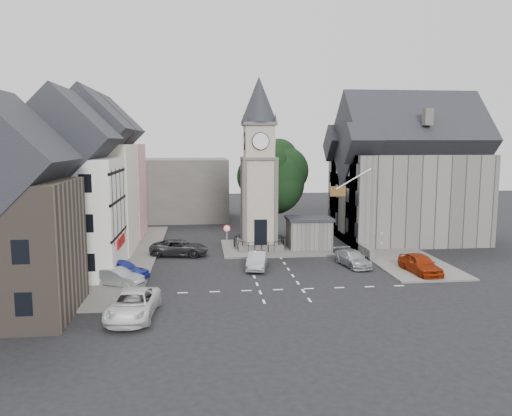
{
  "coord_description": "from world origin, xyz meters",
  "views": [
    {
      "loc": [
        -5.38,
        -38.88,
        10.25
      ],
      "look_at": [
        -0.6,
        5.0,
        4.38
      ],
      "focal_mm": 35.0,
      "sensor_mm": 36.0,
      "label": 1
    }
  ],
  "objects": [
    {
      "name": "stone_shelter",
      "position": [
        4.8,
        7.5,
        1.55
      ],
      "size": [
        4.3,
        3.3,
        3.08
      ],
      "color": "#5A5853",
      "rests_on": "ground"
    },
    {
      "name": "warning_sign_post",
      "position": [
        -3.2,
        5.43,
        2.03
      ],
      "size": [
        0.7,
        0.19,
        2.85
      ],
      "color": "black",
      "rests_on": "ground"
    },
    {
      "name": "car_west_grey",
      "position": [
        -7.5,
        5.88,
        0.72
      ],
      "size": [
        5.49,
        3.11,
        1.45
      ],
      "primitive_type": "imported",
      "rotation": [
        0.0,
        0.0,
        1.43
      ],
      "color": "#272729",
      "rests_on": "ground"
    },
    {
      "name": "terrace_cream",
      "position": [
        -15.5,
        8.0,
        6.58
      ],
      "size": [
        8.1,
        7.6,
        12.8
      ],
      "color": "beige",
      "rests_on": "ground"
    },
    {
      "name": "pavement_west",
      "position": [
        -12.5,
        6.0,
        0.07
      ],
      "size": [
        6.0,
        30.0,
        0.14
      ],
      "primitive_type": "cube",
      "color": "#595651",
      "rests_on": "ground"
    },
    {
      "name": "central_island",
      "position": [
        1.5,
        8.0,
        0.08
      ],
      "size": [
        10.0,
        8.0,
        0.16
      ],
      "primitive_type": "cube",
      "color": "#595651",
      "rests_on": "ground"
    },
    {
      "name": "flagpole",
      "position": [
        8.0,
        4.0,
        7.0
      ],
      "size": [
        3.68,
        0.1,
        2.74
      ],
      "color": "white",
      "rests_on": "ground"
    },
    {
      "name": "pavement_east",
      "position": [
        12.0,
        8.0,
        0.07
      ],
      "size": [
        6.0,
        26.0,
        0.14
      ],
      "primitive_type": "cube",
      "color": "#595651",
      "rests_on": "ground"
    },
    {
      "name": "van_sw_white",
      "position": [
        -9.5,
        -10.0,
        0.77
      ],
      "size": [
        3.02,
        5.72,
        1.53
      ],
      "primitive_type": "imported",
      "rotation": [
        0.0,
        0.0,
        -0.09
      ],
      "color": "silver",
      "rests_on": "ground"
    },
    {
      "name": "road_markings",
      "position": [
        0.0,
        -5.5,
        0.01
      ],
      "size": [
        20.0,
        8.0,
        0.01
      ],
      "primitive_type": "cube",
      "color": "silver",
      "rests_on": "ground"
    },
    {
      "name": "pedestrian",
      "position": [
        11.5,
        6.15,
        0.89
      ],
      "size": [
        0.66,
        0.44,
        1.79
      ],
      "primitive_type": "imported",
      "rotation": [
        0.0,
        0.0,
        3.17
      ],
      "color": "#BDB79C",
      "rests_on": "ground"
    },
    {
      "name": "clock_tower",
      "position": [
        0.0,
        7.99,
        8.12
      ],
      "size": [
        4.86,
        4.86,
        16.25
      ],
      "color": "#4C4944",
      "rests_on": "ground"
    },
    {
      "name": "car_west_silver",
      "position": [
        -11.5,
        -3.33,
        0.65
      ],
      "size": [
        4.15,
        2.94,
        1.3
      ],
      "primitive_type": "imported",
      "rotation": [
        0.0,
        0.0,
        1.12
      ],
      "color": "gray",
      "rests_on": "ground"
    },
    {
      "name": "terrace_pink",
      "position": [
        -15.5,
        16.0,
        6.58
      ],
      "size": [
        8.1,
        7.6,
        12.8
      ],
      "color": "#D49297",
      "rests_on": "ground"
    },
    {
      "name": "backdrop_west",
      "position": [
        -12.0,
        28.0,
        4.0
      ],
      "size": [
        20.0,
        10.0,
        8.0
      ],
      "primitive_type": "cube",
      "color": "#4C4944",
      "rests_on": "ground"
    },
    {
      "name": "car_east_red",
      "position": [
        11.5,
        -2.5,
        0.79
      ],
      "size": [
        2.24,
        4.75,
        1.57
      ],
      "primitive_type": "imported",
      "rotation": [
        0.0,
        0.0,
        0.08
      ],
      "color": "#912507",
      "rests_on": "ground"
    },
    {
      "name": "terrace_tudor",
      "position": [
        -15.5,
        0.0,
        6.19
      ],
      "size": [
        8.1,
        7.6,
        12.0
      ],
      "color": "silver",
      "rests_on": "ground"
    },
    {
      "name": "east_boundary_wall",
      "position": [
        9.2,
        10.0,
        0.45
      ],
      "size": [
        0.4,
        16.0,
        0.9
      ],
      "primitive_type": "cube",
      "color": "#5A5853",
      "rests_on": "ground"
    },
    {
      "name": "car_island_silver",
      "position": [
        -1.0,
        0.5,
        0.68
      ],
      "size": [
        2.22,
        4.36,
        1.37
      ],
      "primitive_type": "imported",
      "rotation": [
        0.0,
        0.0,
        -0.19
      ],
      "color": "#9FA2A8",
      "rests_on": "ground"
    },
    {
      "name": "building_sw_stone",
      "position": [
        -17.0,
        -9.0,
        5.35
      ],
      "size": [
        8.6,
        7.6,
        10.4
      ],
      "color": "#4F453B",
      "rests_on": "ground"
    },
    {
      "name": "ground",
      "position": [
        0.0,
        0.0,
        0.0
      ],
      "size": [
        120.0,
        120.0,
        0.0
      ],
      "primitive_type": "plane",
      "color": "black",
      "rests_on": "ground"
    },
    {
      "name": "car_west_blue",
      "position": [
        -11.5,
        -1.48,
        0.75
      ],
      "size": [
        4.7,
        3.68,
        1.5
      ],
      "primitive_type": "imported",
      "rotation": [
        0.0,
        0.0,
        1.06
      ],
      "color": "navy",
      "rests_on": "ground"
    },
    {
      "name": "car_island_east",
      "position": [
        7.0,
        0.5,
        0.64
      ],
      "size": [
        2.58,
        4.65,
        1.27
      ],
      "primitive_type": "imported",
      "rotation": [
        0.0,
        0.0,
        0.19
      ],
      "color": "#A7ABAF",
      "rests_on": "ground"
    },
    {
      "name": "town_tree",
      "position": [
        2.0,
        13.0,
        6.97
      ],
      "size": [
        7.2,
        7.2,
        10.8
      ],
      "color": "black",
      "rests_on": "ground"
    },
    {
      "name": "east_building",
      "position": [
        15.59,
        11.0,
        6.26
      ],
      "size": [
        14.4,
        11.4,
        12.6
      ],
      "color": "#5A5853",
      "rests_on": "ground"
    }
  ]
}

